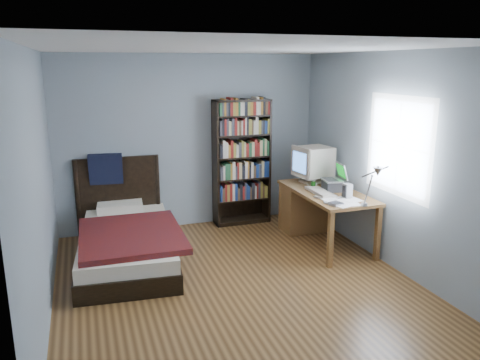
% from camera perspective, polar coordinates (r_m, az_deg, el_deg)
% --- Properties ---
extents(room, '(4.20, 4.24, 2.50)m').
position_cam_1_polar(room, '(4.87, -0.22, 0.94)').
color(room, '#523318').
rests_on(room, ground).
extents(desk, '(0.75, 1.53, 0.73)m').
position_cam_1_polar(desk, '(6.69, 8.64, -3.05)').
color(desk, brown).
rests_on(desk, floor).
extents(crt_monitor, '(0.50, 0.46, 0.51)m').
position_cam_1_polar(crt_monitor, '(6.61, 8.90, 2.18)').
color(crt_monitor, beige).
rests_on(crt_monitor, desk).
extents(laptop, '(0.33, 0.32, 0.36)m').
position_cam_1_polar(laptop, '(6.26, 11.26, -0.35)').
color(laptop, '#2D2D30').
rests_on(laptop, desk).
extents(desk_lamp, '(0.22, 0.48, 0.56)m').
position_cam_1_polar(desk_lamp, '(5.24, 16.25, 0.55)').
color(desk_lamp, '#99999E').
rests_on(desk_lamp, desk).
extents(keyboard, '(0.21, 0.52, 0.05)m').
position_cam_1_polar(keyboard, '(6.11, 9.78, -1.45)').
color(keyboard, '#B7AB99').
rests_on(keyboard, desk).
extents(speaker, '(0.10, 0.10, 0.18)m').
position_cam_1_polar(speaker, '(5.95, 12.97, -1.31)').
color(speaker, '#949497').
rests_on(speaker, desk).
extents(soda_can, '(0.06, 0.06, 0.11)m').
position_cam_1_polar(soda_can, '(6.33, 8.93, -0.56)').
color(soda_can, '#093307').
rests_on(soda_can, desk).
extents(mouse, '(0.06, 0.11, 0.04)m').
position_cam_1_polar(mouse, '(6.51, 9.09, -0.48)').
color(mouse, silver).
rests_on(mouse, desk).
extents(phone_silver, '(0.09, 0.12, 0.02)m').
position_cam_1_polar(phone_silver, '(5.89, 9.47, -2.08)').
color(phone_silver, '#AEAEB2').
rests_on(phone_silver, desk).
extents(phone_grey, '(0.06, 0.09, 0.02)m').
position_cam_1_polar(phone_grey, '(5.70, 10.41, -2.70)').
color(phone_grey, '#949497').
rests_on(phone_grey, desk).
extents(external_drive, '(0.16, 0.16, 0.03)m').
position_cam_1_polar(external_drive, '(5.64, 11.60, -2.88)').
color(external_drive, '#949497').
rests_on(external_drive, desk).
extents(bookshelf, '(0.84, 0.30, 1.86)m').
position_cam_1_polar(bookshelf, '(6.95, 0.21, 2.18)').
color(bookshelf, black).
rests_on(bookshelf, floor).
extents(bed, '(1.29, 2.29, 1.16)m').
position_cam_1_polar(bed, '(6.01, -13.67, -6.89)').
color(bed, black).
rests_on(bed, floor).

